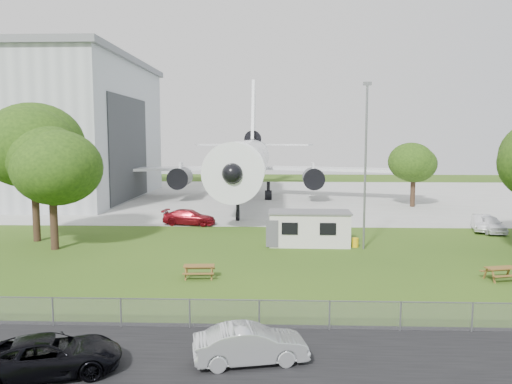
{
  "coord_description": "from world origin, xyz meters",
  "views": [
    {
      "loc": [
        1.64,
        -30.15,
        8.22
      ],
      "look_at": [
        0.2,
        8.0,
        4.0
      ],
      "focal_mm": 35.0,
      "sensor_mm": 36.0,
      "label": 1
    }
  ],
  "objects_px": {
    "airliner": "(247,159)",
    "site_cabin": "(309,228)",
    "car_centre_sedan": "(250,345)",
    "picnic_west": "(199,278)",
    "picnic_east": "(501,280)"
  },
  "relations": [
    {
      "from": "picnic_east",
      "to": "site_cabin",
      "type": "bearing_deg",
      "value": 125.74
    },
    {
      "from": "picnic_east",
      "to": "airliner",
      "type": "bearing_deg",
      "value": 100.63
    },
    {
      "from": "site_cabin",
      "to": "car_centre_sedan",
      "type": "bearing_deg",
      "value": -99.9
    },
    {
      "from": "airliner",
      "to": "car_centre_sedan",
      "type": "height_order",
      "value": "airliner"
    },
    {
      "from": "airliner",
      "to": "site_cabin",
      "type": "height_order",
      "value": "airliner"
    },
    {
      "from": "site_cabin",
      "to": "picnic_west",
      "type": "xyz_separation_m",
      "value": [
        -7.06,
        -9.2,
        -1.31
      ]
    },
    {
      "from": "airliner",
      "to": "picnic_east",
      "type": "bearing_deg",
      "value": -65.98
    },
    {
      "from": "picnic_west",
      "to": "car_centre_sedan",
      "type": "height_order",
      "value": "car_centre_sedan"
    },
    {
      "from": "picnic_west",
      "to": "car_centre_sedan",
      "type": "bearing_deg",
      "value": -76.04
    },
    {
      "from": "airliner",
      "to": "picnic_west",
      "type": "xyz_separation_m",
      "value": [
        -0.77,
        -37.66,
        -5.27
      ]
    },
    {
      "from": "picnic_east",
      "to": "car_centre_sedan",
      "type": "height_order",
      "value": "car_centre_sedan"
    },
    {
      "from": "airliner",
      "to": "site_cabin",
      "type": "distance_m",
      "value": 29.42
    },
    {
      "from": "picnic_east",
      "to": "picnic_west",
      "type": "bearing_deg",
      "value": 167.23
    },
    {
      "from": "site_cabin",
      "to": "picnic_east",
      "type": "xyz_separation_m",
      "value": [
        10.41,
        -9.0,
        -1.31
      ]
    },
    {
      "from": "airliner",
      "to": "car_centre_sedan",
      "type": "xyz_separation_m",
      "value": [
        2.78,
        -48.59,
        -4.58
      ]
    }
  ]
}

